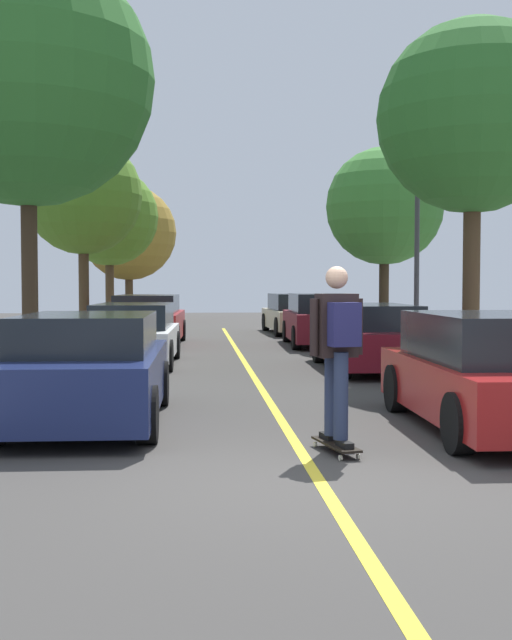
% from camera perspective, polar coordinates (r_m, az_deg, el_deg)
% --- Properties ---
extents(ground, '(80.00, 80.00, 0.00)m').
position_cam_1_polar(ground, '(7.29, 4.42, -11.23)').
color(ground, '#3D3A38').
extents(center_line, '(0.12, 39.20, 0.01)m').
position_cam_1_polar(center_line, '(11.18, 1.25, -6.32)').
color(center_line, gold).
rests_on(center_line, ground).
extents(parked_car_left_nearest, '(1.90, 4.11, 1.36)m').
position_cam_1_polar(parked_car_left_nearest, '(10.12, -11.95, -3.51)').
color(parked_car_left_nearest, navy).
rests_on(parked_car_left_nearest, ground).
extents(parked_car_left_near, '(1.97, 4.21, 1.31)m').
position_cam_1_polar(parked_car_left_near, '(17.22, -8.83, -1.01)').
color(parked_car_left_near, white).
rests_on(parked_car_left_near, ground).
extents(parked_car_left_far, '(2.10, 4.76, 1.42)m').
position_cam_1_polar(parked_car_left_far, '(22.58, -7.78, -0.03)').
color(parked_car_left_far, maroon).
rests_on(parked_car_left_far, ground).
extents(parked_car_right_nearest, '(1.88, 4.14, 1.39)m').
position_cam_1_polar(parked_car_right_nearest, '(9.89, 16.44, -3.65)').
color(parked_car_right_nearest, maroon).
rests_on(parked_car_right_nearest, ground).
extents(parked_car_right_near, '(1.82, 4.41, 1.32)m').
position_cam_1_polar(parked_car_right_near, '(16.15, 8.16, -1.21)').
color(parked_car_right_near, maroon).
rests_on(parked_car_right_near, ground).
extents(parked_car_right_far, '(1.96, 4.22, 1.46)m').
position_cam_1_polar(parked_car_right_far, '(22.25, 4.67, 0.01)').
color(parked_car_right_far, maroon).
rests_on(parked_car_right_far, ground).
extents(parked_car_right_farthest, '(2.09, 4.74, 1.38)m').
position_cam_1_polar(parked_car_right_farthest, '(27.63, 2.89, 0.43)').
color(parked_car_right_farthest, '#BCAD89').
rests_on(parked_car_right_farthest, ground).
extents(street_tree_left_nearest, '(4.62, 4.62, 7.62)m').
position_cam_1_polar(street_tree_left_nearest, '(15.58, -16.12, 16.26)').
color(street_tree_left_nearest, '#3D2D1E').
rests_on(street_tree_left_nearest, sidewalk_left).
extents(street_tree_left_near, '(3.20, 3.20, 5.59)m').
position_cam_1_polar(street_tree_left_near, '(22.27, -12.33, 8.69)').
color(street_tree_left_near, '#4C3823').
rests_on(street_tree_left_near, sidewalk_left).
extents(street_tree_left_far, '(3.47, 3.47, 5.70)m').
position_cam_1_polar(street_tree_left_far, '(28.78, -10.51, 7.28)').
color(street_tree_left_far, '#4C3823').
rests_on(street_tree_left_far, sidewalk_left).
extents(street_tree_left_farthest, '(4.36, 4.36, 6.10)m').
position_cam_1_polar(street_tree_left_farthest, '(37.05, -9.14, 6.19)').
color(street_tree_left_farthest, '#4C3823').
rests_on(street_tree_left_farthest, sidewalk_left).
extents(street_tree_right_nearest, '(3.60, 3.60, 6.52)m').
position_cam_1_polar(street_tree_right_nearest, '(15.82, 15.35, 13.82)').
color(street_tree_right_nearest, '#4C3823').
rests_on(street_tree_right_nearest, sidewalk_right).
extents(street_tree_right_near, '(3.22, 3.22, 5.33)m').
position_cam_1_polar(street_tree_right_near, '(22.25, 9.22, 8.05)').
color(street_tree_right_near, '#3D2D1E').
rests_on(street_tree_right_near, sidewalk_right).
extents(fire_hydrant, '(0.20, 0.20, 0.70)m').
position_cam_1_polar(fire_hydrant, '(13.42, -16.59, -2.85)').
color(fire_hydrant, '#B2140F').
rests_on(fire_hydrant, sidewalk_left).
extents(streetlamp, '(0.36, 0.24, 4.80)m').
position_cam_1_polar(streetlamp, '(19.28, 11.50, 6.13)').
color(streetlamp, '#38383D').
rests_on(streetlamp, sidewalk_right).
extents(skateboard, '(0.40, 0.87, 0.10)m').
position_cam_1_polar(skateboard, '(8.30, 5.76, -8.90)').
color(skateboard, black).
rests_on(skateboard, ground).
extents(skateboarder, '(0.59, 0.70, 1.82)m').
position_cam_1_polar(skateboarder, '(8.13, 5.89, -1.65)').
color(skateboarder, black).
rests_on(skateboarder, skateboard).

